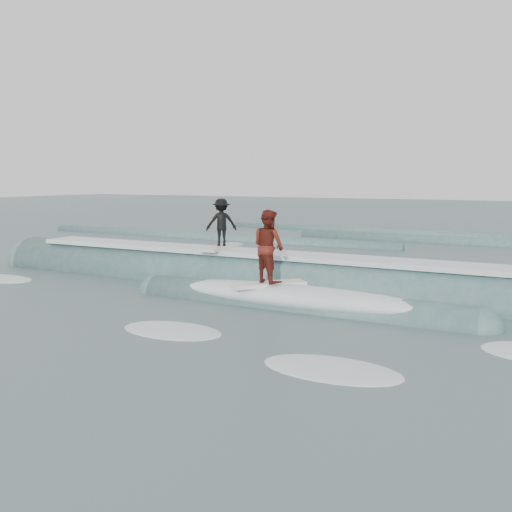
% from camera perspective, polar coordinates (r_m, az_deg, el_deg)
% --- Properties ---
extents(ground, '(160.00, 160.00, 0.00)m').
position_cam_1_polar(ground, '(14.96, -3.71, -5.11)').
color(ground, '#3A4D55').
rests_on(ground, ground).
extents(breaking_wave, '(22.85, 3.81, 2.06)m').
position_cam_1_polar(breaking_wave, '(17.12, 1.87, -3.29)').
color(breaking_wave, '#3A6062').
rests_on(breaking_wave, ground).
extents(surfer_black, '(1.11, 2.03, 1.60)m').
position_cam_1_polar(surfer_black, '(18.16, -3.48, 3.10)').
color(surfer_black, silver).
rests_on(surfer_black, ground).
extents(surfer_red, '(1.74, 1.86, 2.02)m').
position_cam_1_polar(surfer_red, '(14.93, 1.25, 0.69)').
color(surfer_red, white).
rests_on(surfer_red, ground).
extents(whitewater, '(18.87, 5.12, 0.10)m').
position_cam_1_polar(whitewater, '(13.08, -3.31, -7.00)').
color(whitewater, white).
rests_on(whitewater, ground).
extents(far_swells, '(37.28, 8.65, 0.80)m').
position_cam_1_polar(far_swells, '(31.46, 11.81, 1.53)').
color(far_swells, '#3A6062').
rests_on(far_swells, ground).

